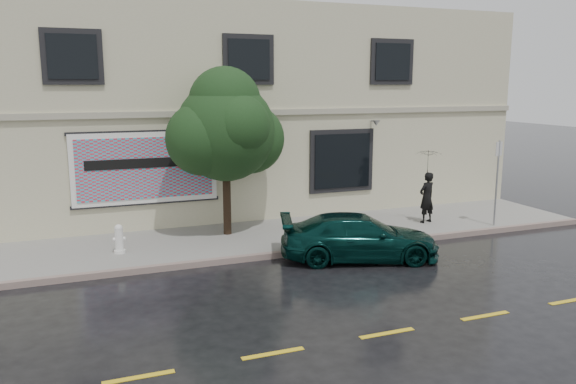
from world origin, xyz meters
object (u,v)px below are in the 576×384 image
object	(u,v)px
car	(359,237)
street_tree	(226,132)
fire_hydrant	(119,239)
pedestrian	(427,197)

from	to	relation	value
car	street_tree	world-z (taller)	street_tree
street_tree	fire_hydrant	world-z (taller)	street_tree
fire_hydrant	street_tree	bearing A→B (deg)	25.24
car	street_tree	distance (m)	4.84
pedestrian	fire_hydrant	xyz separation A→B (m)	(-9.35, 0.04, -0.43)
car	fire_hydrant	bearing A→B (deg)	86.17
street_tree	fire_hydrant	distance (m)	4.15
street_tree	fire_hydrant	bearing A→B (deg)	-164.97
car	fire_hydrant	size ratio (longest dim) A/B	5.32
car	pedestrian	size ratio (longest dim) A/B	2.52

